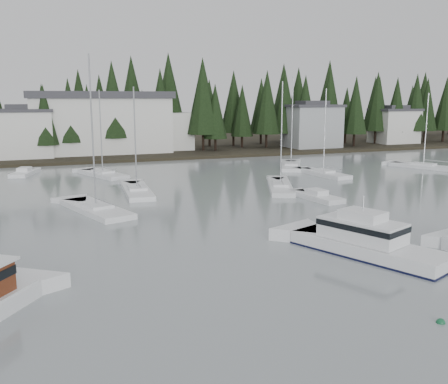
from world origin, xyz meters
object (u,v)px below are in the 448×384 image
object	(u,v)px
sailboat_3	(137,192)
sailboat_7	(280,188)
harbor_inn	(112,123)
house_east_b	(394,125)
sailboat_4	(96,211)
sailboat_1	(323,175)
sailboat_6	(423,168)
house_west	(23,132)
house_east_a	(312,125)
cabin_cruiser_center	(366,245)
runabout_1	(317,198)
runabout_3	(25,174)
sailboat_5	(291,167)
sailboat_0	(103,176)

from	to	relation	value
sailboat_3	sailboat_7	distance (m)	16.22
harbor_inn	sailboat_7	world-z (taller)	sailboat_7
house_east_b	sailboat_4	xyz separation A→B (m)	(-69.34, -44.53, -4.33)
house_east_b	sailboat_1	world-z (taller)	sailboat_1
harbor_inn	sailboat_6	xyz separation A→B (m)	(40.54, -34.28, -5.72)
harbor_inn	sailboat_7	bearing A→B (deg)	-73.22
harbor_inn	house_west	bearing A→B (deg)	-167.48
house_east_a	sailboat_3	bearing A→B (deg)	-140.53
house_east_b	sailboat_3	bearing A→B (deg)	-150.23
cabin_cruiser_center	runabout_1	world-z (taller)	cabin_cruiser_center
cabin_cruiser_center	sailboat_6	world-z (taller)	sailboat_6
cabin_cruiser_center	runabout_3	bearing A→B (deg)	3.43
house_west	sailboat_3	distance (m)	37.87
sailboat_7	runabout_3	distance (m)	35.12
sailboat_4	house_east_a	bearing A→B (deg)	-65.93
sailboat_6	runabout_1	size ratio (longest dim) A/B	1.73
sailboat_3	sailboat_5	size ratio (longest dim) A/B	0.86
harbor_inn	runabout_3	bearing A→B (deg)	-125.80
sailboat_5	runabout_1	xyz separation A→B (m)	(-8.83, -22.08, 0.06)
house_west	cabin_cruiser_center	world-z (taller)	house_west
harbor_inn	runabout_3	world-z (taller)	harbor_inn
house_west	sailboat_5	bearing A→B (deg)	-32.18
harbor_inn	sailboat_3	distance (m)	39.53
sailboat_7	cabin_cruiser_center	bearing A→B (deg)	-170.62
house_west	house_east_b	bearing A→B (deg)	0.75
harbor_inn	sailboat_6	world-z (taller)	harbor_inn
house_east_b	house_east_a	bearing A→B (deg)	-174.81
sailboat_3	cabin_cruiser_center	bearing A→B (deg)	-155.46
house_east_a	sailboat_7	bearing A→B (deg)	-124.61
house_east_b	runabout_1	world-z (taller)	house_east_b
sailboat_5	sailboat_3	bearing A→B (deg)	142.94
harbor_inn	sailboat_1	size ratio (longest dim) A/B	2.45
house_west	sailboat_4	world-z (taller)	sailboat_4
house_east_a	sailboat_0	bearing A→B (deg)	-154.51
sailboat_0	sailboat_4	world-z (taller)	sailboat_4
house_east_a	sailboat_5	distance (m)	28.40
sailboat_3	sailboat_4	size ratio (longest dim) A/B	0.82
house_east_b	sailboat_7	bearing A→B (deg)	-140.34
sailboat_3	sailboat_7	bearing A→B (deg)	-97.42
sailboat_1	sailboat_5	world-z (taller)	sailboat_5
cabin_cruiser_center	sailboat_4	world-z (taller)	sailboat_4
house_west	house_east_a	world-z (taller)	house_east_a
house_west	cabin_cruiser_center	distance (m)	66.73
sailboat_0	sailboat_6	bearing A→B (deg)	-122.39
sailboat_1	sailboat_4	size ratio (longest dim) A/B	0.83
house_east_a	cabin_cruiser_center	world-z (taller)	house_east_a
house_east_a	sailboat_5	bearing A→B (deg)	-126.36
house_east_b	harbor_inn	world-z (taller)	harbor_inn
sailboat_4	harbor_inn	bearing A→B (deg)	-28.01
cabin_cruiser_center	sailboat_4	xyz separation A→B (m)	(-15.27, 19.37, -0.61)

